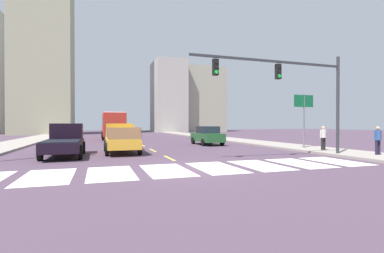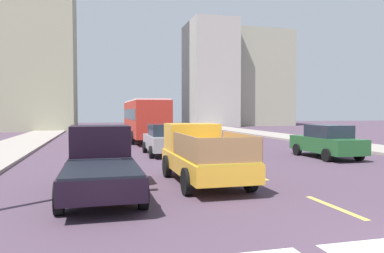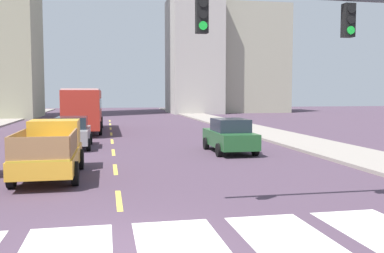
% 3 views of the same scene
% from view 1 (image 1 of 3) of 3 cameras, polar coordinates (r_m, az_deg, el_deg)
% --- Properties ---
extents(ground_plane, '(160.00, 160.00, 0.00)m').
position_cam_1_polar(ground_plane, '(12.14, -0.03, -8.61)').
color(ground_plane, '#4A3848').
extents(sidewalk_right, '(3.61, 110.00, 0.15)m').
position_cam_1_polar(sidewalk_right, '(33.03, 8.53, -2.71)').
color(sidewalk_right, gray).
rests_on(sidewalk_right, ground).
extents(sidewalk_left, '(3.61, 110.00, 0.15)m').
position_cam_1_polar(sidewalk_left, '(30.34, -32.68, -3.07)').
color(sidewalk_left, gray).
rests_on(sidewalk_left, ground).
extents(crosswalk_stripe_1, '(1.77, 3.47, 0.01)m').
position_cam_1_polar(crosswalk_stripe_1, '(11.66, -27.31, -9.02)').
color(crosswalk_stripe_1, silver).
rests_on(crosswalk_stripe_1, ground).
extents(crosswalk_stripe_2, '(1.77, 3.47, 0.01)m').
position_cam_1_polar(crosswalk_stripe_2, '(11.54, -16.17, -9.09)').
color(crosswalk_stripe_2, silver).
rests_on(crosswalk_stripe_2, ground).
extents(crosswalk_stripe_3, '(1.77, 3.47, 0.01)m').
position_cam_1_polar(crosswalk_stripe_3, '(11.84, -5.21, -8.82)').
color(crosswalk_stripe_3, silver).
rests_on(crosswalk_stripe_3, ground).
extents(crosswalk_stripe_4, '(1.77, 3.47, 0.01)m').
position_cam_1_polar(crosswalk_stripe_4, '(12.53, 4.85, -8.30)').
color(crosswalk_stripe_4, silver).
rests_on(crosswalk_stripe_4, ground).
extents(crosswalk_stripe_5, '(1.77, 3.47, 0.01)m').
position_cam_1_polar(crosswalk_stripe_5, '(13.56, 13.59, -7.64)').
color(crosswalk_stripe_5, silver).
rests_on(crosswalk_stripe_5, ground).
extents(crosswalk_stripe_6, '(1.77, 3.47, 0.01)m').
position_cam_1_polar(crosswalk_stripe_6, '(14.85, 20.94, -6.95)').
color(crosswalk_stripe_6, silver).
rests_on(crosswalk_stripe_6, ground).
extents(crosswalk_stripe_7, '(1.77, 3.47, 0.01)m').
position_cam_1_polar(crosswalk_stripe_7, '(16.35, 27.00, -6.29)').
color(crosswalk_stripe_7, silver).
rests_on(crosswalk_stripe_7, ground).
extents(lane_dash_0, '(0.16, 2.40, 0.01)m').
position_cam_1_polar(lane_dash_0, '(15.95, -4.63, -6.41)').
color(lane_dash_0, '#E3C346').
rests_on(lane_dash_0, ground).
extents(lane_dash_1, '(0.16, 2.40, 0.01)m').
position_cam_1_polar(lane_dash_1, '(20.81, -7.95, -4.80)').
color(lane_dash_1, '#E3C346').
rests_on(lane_dash_1, ground).
extents(lane_dash_2, '(0.16, 2.40, 0.01)m').
position_cam_1_polar(lane_dash_2, '(25.72, -10.01, -3.79)').
color(lane_dash_2, '#E3C346').
rests_on(lane_dash_2, ground).
extents(lane_dash_3, '(0.16, 2.40, 0.01)m').
position_cam_1_polar(lane_dash_3, '(30.66, -11.40, -3.10)').
color(lane_dash_3, '#E3C346').
rests_on(lane_dash_3, ground).
extents(lane_dash_4, '(0.16, 2.40, 0.01)m').
position_cam_1_polar(lane_dash_4, '(35.62, -12.40, -2.60)').
color(lane_dash_4, '#E3C346').
rests_on(lane_dash_4, ground).
extents(lane_dash_5, '(0.16, 2.40, 0.01)m').
position_cam_1_polar(lane_dash_5, '(40.59, -13.15, -2.22)').
color(lane_dash_5, '#E3C346').
rests_on(lane_dash_5, ground).
extents(lane_dash_6, '(0.16, 2.40, 0.01)m').
position_cam_1_polar(lane_dash_6, '(45.57, -13.75, -1.93)').
color(lane_dash_6, '#E3C346').
rests_on(lane_dash_6, ground).
extents(lane_dash_7, '(0.16, 2.40, 0.01)m').
position_cam_1_polar(lane_dash_7, '(50.55, -14.22, -1.69)').
color(lane_dash_7, '#E3C346').
rests_on(lane_dash_7, ground).
extents(pickup_stakebed, '(2.18, 5.20, 1.96)m').
position_cam_1_polar(pickup_stakebed, '(19.66, -14.20, -2.39)').
color(pickup_stakebed, gold).
rests_on(pickup_stakebed, ground).
extents(pickup_dark, '(2.18, 5.20, 1.96)m').
position_cam_1_polar(pickup_dark, '(18.55, -24.38, -2.63)').
color(pickup_dark, black).
rests_on(pickup_dark, ground).
extents(city_bus, '(2.72, 10.80, 3.32)m').
position_cam_1_polar(city_bus, '(37.52, -15.80, 0.53)').
color(city_bus, '#B02B1F').
rests_on(city_bus, ground).
extents(sedan_near_right, '(2.02, 4.40, 1.72)m').
position_cam_1_polar(sedan_near_right, '(27.66, -15.14, -1.72)').
color(sedan_near_right, gray).
rests_on(sedan_near_right, ground).
extents(sedan_far, '(2.02, 4.40, 1.72)m').
position_cam_1_polar(sedan_far, '(26.03, 3.10, -1.84)').
color(sedan_far, '#23562A').
rests_on(sedan_far, ground).
extents(traffic_signal_gantry, '(9.58, 0.27, 6.00)m').
position_cam_1_polar(traffic_signal_gantry, '(17.25, 20.28, 8.14)').
color(traffic_signal_gantry, '#2D2D33').
rests_on(traffic_signal_gantry, ground).
extents(direction_sign_green, '(1.70, 0.12, 4.20)m').
position_cam_1_polar(direction_sign_green, '(22.67, 21.74, 3.28)').
color(direction_sign_green, slate).
rests_on(direction_sign_green, ground).
extents(pedestrian_waiting, '(0.53, 0.34, 1.64)m').
position_cam_1_polar(pedestrian_waiting, '(21.16, 25.09, -1.73)').
color(pedestrian_waiting, black).
rests_on(pedestrian_waiting, sidewalk_right).
extents(pedestrian_walking, '(0.53, 0.34, 1.64)m').
position_cam_1_polar(pedestrian_walking, '(19.42, 33.54, -1.96)').
color(pedestrian_walking, '#1F1A2E').
rests_on(pedestrian_walking, sidewalk_right).
extents(block_mid_left, '(11.15, 7.75, 16.33)m').
position_cam_1_polar(block_mid_left, '(72.82, 1.86, 5.42)').
color(block_mid_left, '#A09D87').
rests_on(block_mid_left, ground).
extents(block_low_right, '(7.17, 10.12, 17.11)m').
position_cam_1_polar(block_low_right, '(69.04, -4.84, 6.01)').
color(block_low_right, '#ADA79F').
rests_on(block_low_right, ground).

